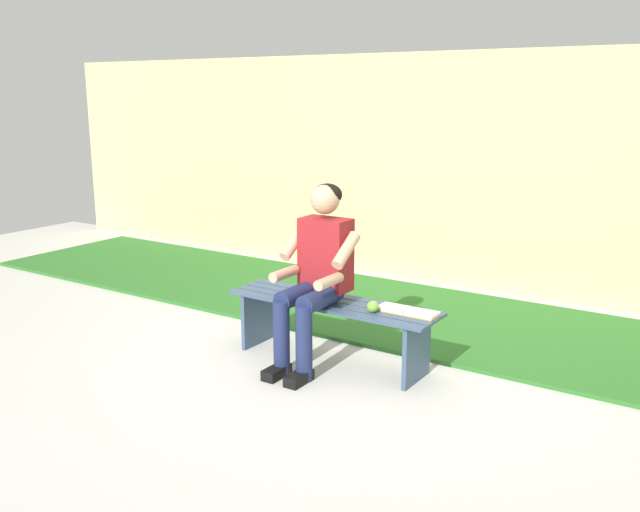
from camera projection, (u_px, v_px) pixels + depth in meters
ground_plane at (121, 379)px, 4.61m from camera, size 10.00×7.00×0.04m
grass_strip at (408, 314)px, 5.85m from camera, size 9.00×1.72×0.03m
brick_wall at (419, 168)px, 6.84m from camera, size 9.50×0.24×2.21m
bench_near at (332, 316)px, 4.79m from camera, size 1.54×0.41×0.44m
person_seated at (316, 269)px, 4.66m from camera, size 0.50×0.69×1.24m
apple at (373, 307)px, 4.52m from camera, size 0.08×0.08×0.08m
book_open at (407, 311)px, 4.51m from camera, size 0.41×0.16×0.02m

